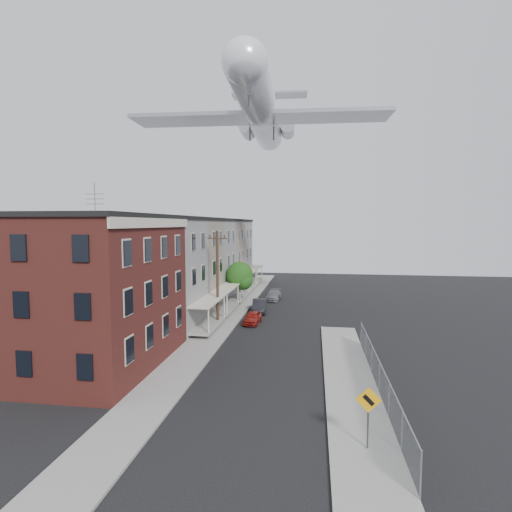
{
  "coord_description": "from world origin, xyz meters",
  "views": [
    {
      "loc": [
        3.27,
        -17.77,
        9.65
      ],
      "look_at": [
        -0.49,
        7.85,
        7.55
      ],
      "focal_mm": 28.0,
      "sensor_mm": 36.0,
      "label": 1
    }
  ],
  "objects": [
    {
      "name": "ground",
      "position": [
        0.0,
        0.0,
        0.0
      ],
      "size": [
        120.0,
        120.0,
        0.0
      ],
      "primitive_type": "plane",
      "color": "black",
      "rests_on": "ground"
    },
    {
      "name": "sidewalk_left",
      "position": [
        -5.5,
        24.0,
        0.06
      ],
      "size": [
        3.0,
        62.0,
        0.12
      ],
      "primitive_type": "cube",
      "color": "gray",
      "rests_on": "ground"
    },
    {
      "name": "sidewalk_right",
      "position": [
        5.5,
        6.0,
        0.06
      ],
      "size": [
        3.0,
        26.0,
        0.12
      ],
      "primitive_type": "cube",
      "color": "gray",
      "rests_on": "ground"
    },
    {
      "name": "curb_left",
      "position": [
        -4.05,
        24.0,
        0.07
      ],
      "size": [
        0.15,
        62.0,
        0.14
      ],
      "primitive_type": "cube",
      "color": "gray",
      "rests_on": "ground"
    },
    {
      "name": "curb_right",
      "position": [
        4.05,
        6.0,
        0.07
      ],
      "size": [
        0.15,
        26.0,
        0.14
      ],
      "primitive_type": "cube",
      "color": "gray",
      "rests_on": "ground"
    },
    {
      "name": "corner_building",
      "position": [
        -12.0,
        7.0,
        5.16
      ],
      "size": [
        10.31,
        12.3,
        12.15
      ],
      "color": "#361611",
      "rests_on": "ground"
    },
    {
      "name": "row_house_a",
      "position": [
        -11.96,
        16.5,
        5.13
      ],
      "size": [
        11.98,
        7.0,
        10.3
      ],
      "color": "slate",
      "rests_on": "ground"
    },
    {
      "name": "row_house_b",
      "position": [
        -11.96,
        23.5,
        5.13
      ],
      "size": [
        11.98,
        7.0,
        10.3
      ],
      "color": "slate",
      "rests_on": "ground"
    },
    {
      "name": "row_house_c",
      "position": [
        -11.96,
        30.5,
        5.13
      ],
      "size": [
        11.98,
        7.0,
        10.3
      ],
      "color": "slate",
      "rests_on": "ground"
    },
    {
      "name": "row_house_d",
      "position": [
        -11.96,
        37.5,
        5.13
      ],
      "size": [
        11.98,
        7.0,
        10.3
      ],
      "color": "slate",
      "rests_on": "ground"
    },
    {
      "name": "row_house_e",
      "position": [
        -11.96,
        44.5,
        5.13
      ],
      "size": [
        11.98,
        7.0,
        10.3
      ],
      "color": "slate",
      "rests_on": "ground"
    },
    {
      "name": "chainlink_fence",
      "position": [
        7.0,
        5.0,
        1.0
      ],
      "size": [
        0.06,
        18.06,
        1.9
      ],
      "color": "gray",
      "rests_on": "ground"
    },
    {
      "name": "warning_sign",
      "position": [
        5.6,
        -1.03,
        1.88
      ],
      "size": [
        1.1,
        0.11,
        2.8
      ],
      "color": "#515156",
      "rests_on": "ground"
    },
    {
      "name": "utility_pole",
      "position": [
        -5.6,
        18.0,
        4.67
      ],
      "size": [
        1.8,
        0.26,
        9.0
      ],
      "color": "black",
      "rests_on": "ground"
    },
    {
      "name": "street_tree",
      "position": [
        -5.27,
        27.92,
        3.45
      ],
      "size": [
        3.22,
        3.2,
        5.2
      ],
      "color": "black",
      "rests_on": "ground"
    },
    {
      "name": "car_near",
      "position": [
        -2.57,
        19.69,
        0.59
      ],
      "size": [
        1.57,
        3.55,
        1.19
      ],
      "primitive_type": "imported",
      "rotation": [
        0.0,
        0.0,
        -0.05
      ],
      "color": "maroon",
      "rests_on": "ground"
    },
    {
      "name": "car_mid",
      "position": [
        -2.63,
        24.78,
        0.69
      ],
      "size": [
        1.88,
        4.29,
        1.37
      ],
      "primitive_type": "imported",
      "rotation": [
        0.0,
        0.0,
        0.11
      ],
      "color": "black",
      "rests_on": "ground"
    },
    {
      "name": "car_far",
      "position": [
        -1.8,
        32.03,
        0.61
      ],
      "size": [
        1.84,
        4.24,
        1.21
      ],
      "primitive_type": "imported",
      "rotation": [
        0.0,
        0.0,
        -0.03
      ],
      "color": "slate",
      "rests_on": "ground"
    },
    {
      "name": "airplane",
      "position": [
        -2.65,
        26.67,
        21.78
      ],
      "size": [
        26.76,
        30.55,
        8.86
      ],
      "color": "white",
      "rests_on": "ground"
    }
  ]
}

